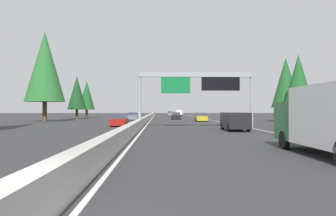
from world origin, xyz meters
TOP-DOWN VIEW (x-y plane):
  - ground_plane at (60.00, 0.00)m, footprint 320.00×320.00m
  - median_barrier at (80.00, 0.30)m, footprint 180.00×0.56m
  - shoulder_stripe_right at (70.00, -11.52)m, footprint 160.00×0.16m
  - shoulder_stripe_median at (70.00, -0.25)m, footprint 160.00×0.16m
  - sign_gantry_overhead at (34.31, -6.04)m, footprint 0.50×12.68m
  - box_truck_near_center at (8.94, -9.07)m, footprint 8.50×2.40m
  - minivan_distant_a at (28.21, -8.90)m, footprint 5.00×1.95m
  - sedan_distant_b at (55.79, -8.87)m, footprint 4.40×1.80m
  - pickup_near_right at (126.45, -9.00)m, footprint 5.60×2.00m
  - sedan_mid_right at (116.04, -5.49)m, footprint 4.40×1.80m
  - sedan_mid_left at (68.68, -5.28)m, footprint 4.40×1.80m
  - oncoming_near at (63.83, 3.06)m, footprint 4.40×1.80m
  - oncoming_far at (37.55, 2.87)m, footprint 4.40×1.80m
  - conifer_right_near at (46.24, -21.79)m, footprint 4.35×4.35m
  - conifer_right_mid at (53.80, -22.58)m, footprint 4.64×4.64m
  - conifer_left_near at (56.08, 17.30)m, footprint 6.64×6.64m
  - conifer_left_mid at (72.98, 15.71)m, footprint 4.02×4.02m
  - conifer_left_far at (84.97, 15.96)m, footprint 4.00×4.00m

SIDE VIEW (x-z plane):
  - ground_plane at x=60.00m, z-range 0.00..0.00m
  - shoulder_stripe_right at x=70.00m, z-range 0.00..0.01m
  - shoulder_stripe_median at x=70.00m, z-range 0.00..0.01m
  - median_barrier at x=80.00m, z-range 0.00..0.90m
  - sedan_distant_b at x=55.79m, z-range -0.05..1.42m
  - sedan_mid_right at x=116.04m, z-range -0.05..1.42m
  - sedan_mid_left at x=68.68m, z-range -0.05..1.42m
  - oncoming_near at x=63.83m, z-range -0.05..1.42m
  - oncoming_far at x=37.55m, z-range -0.05..1.42m
  - pickup_near_right at x=126.45m, z-range -0.02..1.84m
  - minivan_distant_a at x=28.21m, z-range 0.11..1.80m
  - box_truck_near_center at x=8.94m, z-range 0.14..3.09m
  - sign_gantry_overhead at x=34.31m, z-range 1.79..7.83m
  - conifer_left_far at x=84.97m, z-range 0.97..10.06m
  - conifer_left_mid at x=72.98m, z-range 0.98..10.10m
  - conifer_right_near at x=46.24m, z-range 1.06..10.95m
  - conifer_right_mid at x=53.80m, z-range 1.13..11.69m
  - conifer_left_near at x=56.08m, z-range 1.63..16.73m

